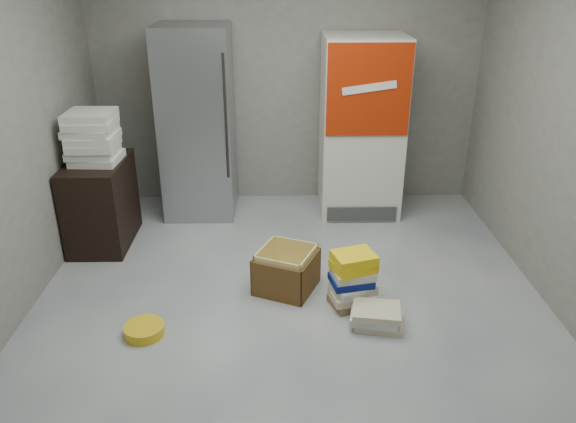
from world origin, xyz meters
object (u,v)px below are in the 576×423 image
(coke_cooler, at_px, (361,127))
(phonebook_stack_main, at_px, (352,280))
(steel_fridge, at_px, (197,123))
(wood_shelf, at_px, (101,203))
(cardboard_box, at_px, (286,273))

(coke_cooler, xyz_separation_m, phonebook_stack_main, (-0.28, -1.83, -0.68))
(steel_fridge, relative_size, coke_cooler, 1.06)
(steel_fridge, bearing_deg, phonebook_stack_main, -53.28)
(steel_fridge, bearing_deg, wood_shelf, -138.69)
(coke_cooler, bearing_deg, cardboard_box, -116.29)
(phonebook_stack_main, xyz_separation_m, cardboard_box, (-0.50, 0.25, -0.08))
(cardboard_box, bearing_deg, coke_cooler, 87.24)
(coke_cooler, distance_m, cardboard_box, 1.92)
(coke_cooler, height_order, phonebook_stack_main, coke_cooler)
(steel_fridge, height_order, coke_cooler, steel_fridge)
(wood_shelf, bearing_deg, phonebook_stack_main, -26.71)
(wood_shelf, bearing_deg, cardboard_box, -26.70)
(steel_fridge, distance_m, phonebook_stack_main, 2.40)
(phonebook_stack_main, height_order, cardboard_box, phonebook_stack_main)
(wood_shelf, relative_size, cardboard_box, 1.40)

